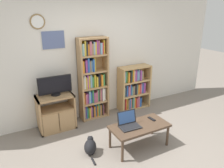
{
  "coord_description": "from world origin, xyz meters",
  "views": [
    {
      "loc": [
        -1.85,
        -2.37,
        2.34
      ],
      "look_at": [
        -0.03,
        1.0,
        0.98
      ],
      "focal_mm": 35.0,
      "sensor_mm": 36.0,
      "label": 1
    }
  ],
  "objects_px": {
    "bookshelf_tall": "(92,80)",
    "laptop": "(129,123)",
    "tv_stand": "(56,112)",
    "coffee_table": "(139,128)",
    "cat": "(90,146)",
    "remote_near_laptop": "(152,119)",
    "bookshelf_short": "(132,88)",
    "television": "(55,86)"
  },
  "relations": [
    {
      "from": "tv_stand",
      "to": "bookshelf_short",
      "type": "distance_m",
      "value": 1.87
    },
    {
      "from": "tv_stand",
      "to": "remote_near_laptop",
      "type": "bearing_deg",
      "value": -40.8
    },
    {
      "from": "coffee_table",
      "to": "laptop",
      "type": "xyz_separation_m",
      "value": [
        -0.18,
        0.07,
        0.11
      ]
    },
    {
      "from": "tv_stand",
      "to": "coffee_table",
      "type": "xyz_separation_m",
      "value": [
        1.1,
        -1.28,
        0.02
      ]
    },
    {
      "from": "tv_stand",
      "to": "bookshelf_tall",
      "type": "xyz_separation_m",
      "value": [
        0.85,
        0.12,
        0.5
      ]
    },
    {
      "from": "bookshelf_short",
      "to": "remote_near_laptop",
      "type": "relative_size",
      "value": 6.38
    },
    {
      "from": "television",
      "to": "tv_stand",
      "type": "bearing_deg",
      "value": -133.68
    },
    {
      "from": "bookshelf_tall",
      "to": "cat",
      "type": "distance_m",
      "value": 1.49
    },
    {
      "from": "remote_near_laptop",
      "to": "cat",
      "type": "distance_m",
      "value": 1.19
    },
    {
      "from": "coffee_table",
      "to": "cat",
      "type": "relative_size",
      "value": 2.06
    },
    {
      "from": "television",
      "to": "bookshelf_short",
      "type": "height_order",
      "value": "television"
    },
    {
      "from": "laptop",
      "to": "remote_near_laptop",
      "type": "bearing_deg",
      "value": 3.12
    },
    {
      "from": "television",
      "to": "bookshelf_tall",
      "type": "distance_m",
      "value": 0.82
    },
    {
      "from": "tv_stand",
      "to": "television",
      "type": "height_order",
      "value": "television"
    },
    {
      "from": "bookshelf_tall",
      "to": "cat",
      "type": "relative_size",
      "value": 3.61
    },
    {
      "from": "television",
      "to": "coffee_table",
      "type": "height_order",
      "value": "television"
    },
    {
      "from": "tv_stand",
      "to": "television",
      "type": "bearing_deg",
      "value": 46.32
    },
    {
      "from": "bookshelf_short",
      "to": "laptop",
      "type": "bearing_deg",
      "value": -125.65
    },
    {
      "from": "bookshelf_short",
      "to": "tv_stand",
      "type": "bearing_deg",
      "value": -176.95
    },
    {
      "from": "cat",
      "to": "bookshelf_tall",
      "type": "bearing_deg",
      "value": 90.59
    },
    {
      "from": "tv_stand",
      "to": "cat",
      "type": "height_order",
      "value": "tv_stand"
    },
    {
      "from": "tv_stand",
      "to": "television",
      "type": "relative_size",
      "value": 1.11
    },
    {
      "from": "cat",
      "to": "tv_stand",
      "type": "bearing_deg",
      "value": 131.47
    },
    {
      "from": "bookshelf_tall",
      "to": "laptop",
      "type": "bearing_deg",
      "value": -86.9
    },
    {
      "from": "television",
      "to": "laptop",
      "type": "relative_size",
      "value": 1.77
    },
    {
      "from": "bookshelf_tall",
      "to": "bookshelf_short",
      "type": "distance_m",
      "value": 1.07
    },
    {
      "from": "coffee_table",
      "to": "tv_stand",
      "type": "bearing_deg",
      "value": 130.66
    },
    {
      "from": "tv_stand",
      "to": "coffee_table",
      "type": "height_order",
      "value": "tv_stand"
    },
    {
      "from": "laptop",
      "to": "television",
      "type": "bearing_deg",
      "value": 128.93
    },
    {
      "from": "television",
      "to": "coffee_table",
      "type": "distance_m",
      "value": 1.78
    },
    {
      "from": "bookshelf_short",
      "to": "coffee_table",
      "type": "relative_size",
      "value": 1.03
    },
    {
      "from": "bookshelf_short",
      "to": "laptop",
      "type": "distance_m",
      "value": 1.62
    },
    {
      "from": "bookshelf_short",
      "to": "coffee_table",
      "type": "distance_m",
      "value": 1.58
    },
    {
      "from": "coffee_table",
      "to": "television",
      "type": "bearing_deg",
      "value": 129.12
    },
    {
      "from": "television",
      "to": "bookshelf_short",
      "type": "relative_size",
      "value": 0.62
    },
    {
      "from": "coffee_table",
      "to": "remote_near_laptop",
      "type": "relative_size",
      "value": 6.18
    },
    {
      "from": "bookshelf_short",
      "to": "remote_near_laptop",
      "type": "distance_m",
      "value": 1.4
    },
    {
      "from": "television",
      "to": "laptop",
      "type": "distance_m",
      "value": 1.59
    },
    {
      "from": "bookshelf_tall",
      "to": "bookshelf_short",
      "type": "height_order",
      "value": "bookshelf_tall"
    },
    {
      "from": "tv_stand",
      "to": "laptop",
      "type": "bearing_deg",
      "value": -52.85
    },
    {
      "from": "laptop",
      "to": "cat",
      "type": "relative_size",
      "value": 0.74
    },
    {
      "from": "bookshelf_tall",
      "to": "coffee_table",
      "type": "relative_size",
      "value": 1.75
    }
  ]
}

